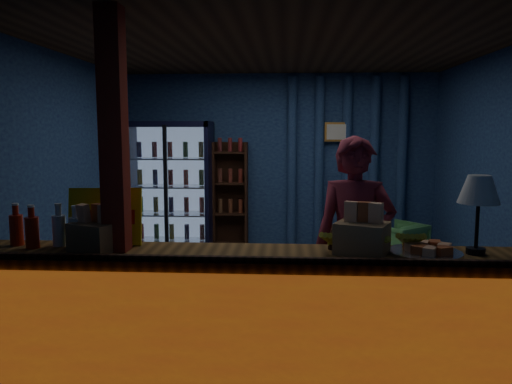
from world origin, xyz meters
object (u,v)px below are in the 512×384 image
shopkeeper (354,246)px  table_lamp (479,193)px  pastry_tray (425,251)px  green_chair (398,243)px

shopkeeper → table_lamp: bearing=-27.5°
pastry_tray → table_lamp: bearing=7.5°
shopkeeper → green_chair: shopkeeper is taller
green_chair → table_lamp: bearing=47.6°
shopkeeper → pastry_tray: size_ratio=3.59×
shopkeeper → green_chair: 2.99m
shopkeeper → green_chair: bearing=78.6°
shopkeeper → pastry_tray: bearing=-47.5°
green_chair → table_lamp: size_ratio=1.12×
green_chair → shopkeeper: bearing=32.2°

